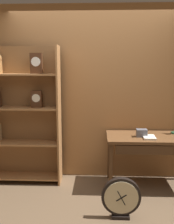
{
  "coord_description": "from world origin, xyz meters",
  "views": [
    {
      "loc": [
        0.05,
        -2.58,
        1.72
      ],
      "look_at": [
        -0.09,
        0.61,
        1.14
      ],
      "focal_mm": 40.96,
      "sensor_mm": 36.0,
      "label": 1
    }
  ],
  "objects": [
    {
      "name": "round_clock_large",
      "position": [
        0.32,
        0.1,
        0.25
      ],
      "size": [
        0.45,
        0.11,
        0.49
      ],
      "color": "black",
      "rests_on": "ground"
    },
    {
      "name": "bookshelf",
      "position": [
        -1.15,
        1.04,
        1.02
      ],
      "size": [
        1.26,
        0.3,
        2.0
      ],
      "color": "#9E6B3D",
      "rests_on": "ground"
    },
    {
      "name": "back_wood_panel",
      "position": [
        0.0,
        1.27,
        1.3
      ],
      "size": [
        4.8,
        0.05,
        2.6
      ],
      "primitive_type": "cube",
      "color": "#9E6B3D",
      "rests_on": "ground"
    },
    {
      "name": "workbench",
      "position": [
        0.87,
        0.88,
        0.67
      ],
      "size": [
        1.38,
        0.61,
        0.75
      ],
      "color": "brown",
      "rests_on": "ground"
    },
    {
      "name": "toolbox_small",
      "position": [
        0.66,
        0.87,
        0.81
      ],
      "size": [
        0.14,
        0.1,
        0.11
      ],
      "primitive_type": "cube",
      "color": "#595960",
      "rests_on": "workbench"
    },
    {
      "name": "ground_plane",
      "position": [
        0.0,
        0.0,
        0.0
      ],
      "size": [
        10.0,
        10.0,
        0.0
      ],
      "primitive_type": "plane",
      "color": "brown"
    },
    {
      "name": "open_repair_manual",
      "position": [
        0.75,
        0.8,
        0.77
      ],
      "size": [
        0.17,
        0.22,
        0.02
      ],
      "primitive_type": "cube",
      "rotation": [
        0.0,
        0.0,
        -0.02
      ],
      "color": "silver",
      "rests_on": "workbench"
    }
  ]
}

